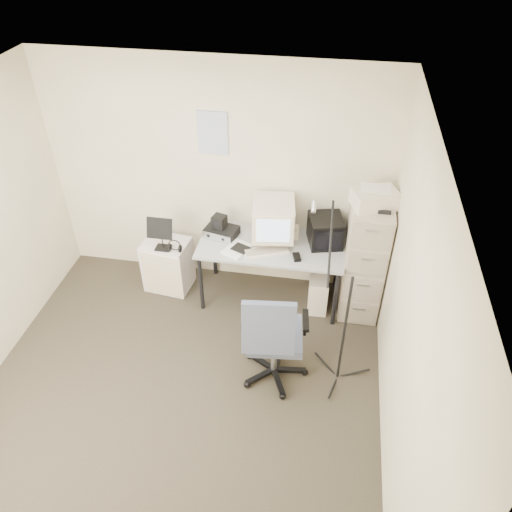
% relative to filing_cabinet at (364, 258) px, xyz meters
% --- Properties ---
extents(floor, '(3.60, 3.60, 0.01)m').
position_rel_filing_cabinet_xyz_m(floor, '(-1.58, -1.48, -0.66)').
color(floor, '#2C271D').
rests_on(floor, ground).
extents(ceiling, '(3.60, 3.60, 0.01)m').
position_rel_filing_cabinet_xyz_m(ceiling, '(-1.58, -1.48, 1.85)').
color(ceiling, white).
rests_on(ceiling, ground).
extents(wall_back, '(3.60, 0.02, 2.50)m').
position_rel_filing_cabinet_xyz_m(wall_back, '(-1.58, 0.32, 0.60)').
color(wall_back, '#F8E8C0').
rests_on(wall_back, ground).
extents(wall_right, '(0.02, 3.60, 2.50)m').
position_rel_filing_cabinet_xyz_m(wall_right, '(0.22, -1.48, 0.60)').
color(wall_right, '#F8E8C0').
rests_on(wall_right, ground).
extents(wall_calendar, '(0.30, 0.02, 0.44)m').
position_rel_filing_cabinet_xyz_m(wall_calendar, '(-1.60, 0.31, 1.10)').
color(wall_calendar, white).
rests_on(wall_calendar, wall_back).
extents(filing_cabinet, '(0.40, 0.60, 1.30)m').
position_rel_filing_cabinet_xyz_m(filing_cabinet, '(0.00, 0.00, 0.00)').
color(filing_cabinet, beige).
rests_on(filing_cabinet, floor).
extents(printer, '(0.48, 0.40, 0.16)m').
position_rel_filing_cabinet_xyz_m(printer, '(0.00, -0.04, 0.73)').
color(printer, beige).
rests_on(printer, filing_cabinet).
extents(desk, '(1.50, 0.70, 0.73)m').
position_rel_filing_cabinet_xyz_m(desk, '(-0.95, -0.03, -0.29)').
color(desk, '#9A9A97').
rests_on(desk, floor).
extents(crt_monitor, '(0.47, 0.49, 0.46)m').
position_rel_filing_cabinet_xyz_m(crt_monitor, '(-0.95, 0.04, 0.31)').
color(crt_monitor, beige).
rests_on(crt_monitor, desk).
extents(crt_tv, '(0.40, 0.41, 0.30)m').
position_rel_filing_cabinet_xyz_m(crt_tv, '(-0.42, 0.09, 0.23)').
color(crt_tv, black).
rests_on(crt_tv, desk).
extents(desk_speaker, '(0.09, 0.09, 0.15)m').
position_rel_filing_cabinet_xyz_m(desk_speaker, '(-0.73, 0.11, 0.15)').
color(desk_speaker, beige).
rests_on(desk_speaker, desk).
extents(keyboard, '(0.48, 0.32, 0.03)m').
position_rel_filing_cabinet_xyz_m(keyboard, '(-0.99, -0.18, 0.09)').
color(keyboard, beige).
rests_on(keyboard, desk).
extents(mouse, '(0.10, 0.13, 0.03)m').
position_rel_filing_cabinet_xyz_m(mouse, '(-0.67, -0.22, 0.10)').
color(mouse, black).
rests_on(mouse, desk).
extents(radio_receiver, '(0.38, 0.31, 0.09)m').
position_rel_filing_cabinet_xyz_m(radio_receiver, '(-1.49, 0.04, 0.13)').
color(radio_receiver, black).
rests_on(radio_receiver, desk).
extents(radio_speaker, '(0.16, 0.16, 0.13)m').
position_rel_filing_cabinet_xyz_m(radio_speaker, '(-1.52, 0.05, 0.24)').
color(radio_speaker, black).
rests_on(radio_speaker, radio_receiver).
extents(papers, '(0.31, 0.35, 0.02)m').
position_rel_filing_cabinet_xyz_m(papers, '(-1.28, -0.19, 0.09)').
color(papers, white).
rests_on(papers, desk).
extents(pc_tower, '(0.22, 0.46, 0.42)m').
position_rel_filing_cabinet_xyz_m(pc_tower, '(-0.43, -0.04, -0.44)').
color(pc_tower, beige).
rests_on(pc_tower, floor).
extents(office_chair, '(0.69, 0.69, 1.09)m').
position_rel_filing_cabinet_xyz_m(office_chair, '(-0.77, -1.09, -0.11)').
color(office_chair, '#4D5769').
rests_on(office_chair, floor).
extents(side_cart, '(0.52, 0.44, 0.60)m').
position_rel_filing_cabinet_xyz_m(side_cart, '(-2.11, -0.02, -0.35)').
color(side_cart, silver).
rests_on(side_cart, floor).
extents(music_stand, '(0.27, 0.15, 0.39)m').
position_rel_filing_cabinet_xyz_m(music_stand, '(-2.10, -0.12, 0.14)').
color(music_stand, black).
rests_on(music_stand, side_cart).
extents(headphones, '(0.16, 0.16, 0.03)m').
position_rel_filing_cabinet_xyz_m(headphones, '(-1.96, -0.14, -0.01)').
color(headphones, black).
rests_on(headphones, side_cart).
extents(mic_stand, '(0.03, 0.03, 1.61)m').
position_rel_filing_cabinet_xyz_m(mic_stand, '(-0.17, -1.02, 0.15)').
color(mic_stand, black).
rests_on(mic_stand, floor).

